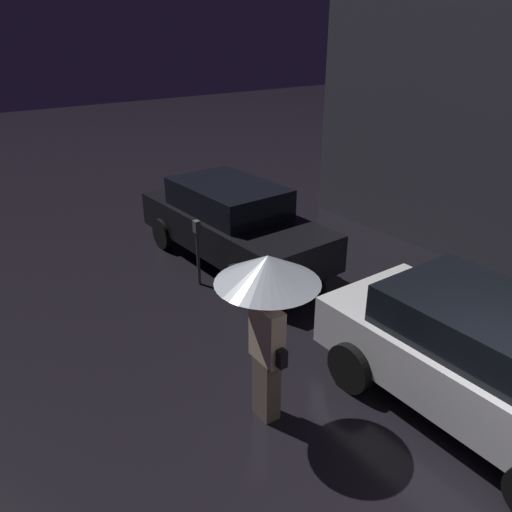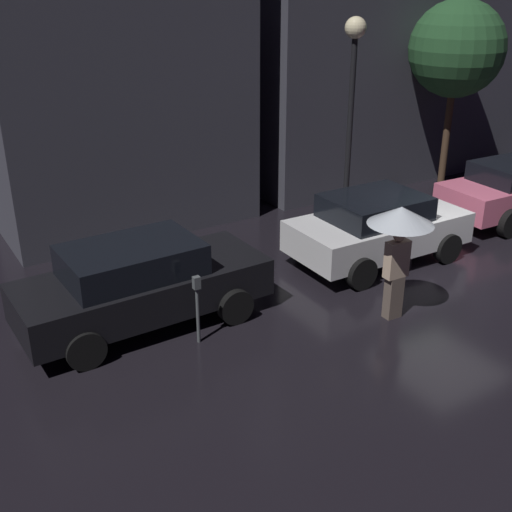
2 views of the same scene
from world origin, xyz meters
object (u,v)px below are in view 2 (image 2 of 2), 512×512
parked_car_black (141,283)px  street_lamp_near (353,73)px  parking_meter (197,302)px  pedestrian_with_umbrella (400,229)px  parked_car_white (377,227)px

parked_car_black → street_lamp_near: bearing=17.4°
parking_meter → parked_car_black: bearing=116.3°
pedestrian_with_umbrella → street_lamp_near: street_lamp_near is taller
parked_car_white → parking_meter: (-4.93, -1.02, -0.02)m
parked_car_black → parked_car_white: size_ratio=1.14×
parked_car_black → street_lamp_near: size_ratio=0.91×
parked_car_black → pedestrian_with_umbrella: size_ratio=2.09×
parked_car_black → parking_meter: size_ratio=3.61×
parked_car_white → parked_car_black: bearing=179.6°
parked_car_black → street_lamp_near: (6.50, 2.23, 2.91)m
parked_car_black → parking_meter: (0.56, -1.13, -0.04)m
parking_meter → street_lamp_near: street_lamp_near is taller
street_lamp_near → parked_car_black: bearing=-161.1°
parked_car_white → parking_meter: 5.03m
parked_car_white → pedestrian_with_umbrella: size_ratio=1.83×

